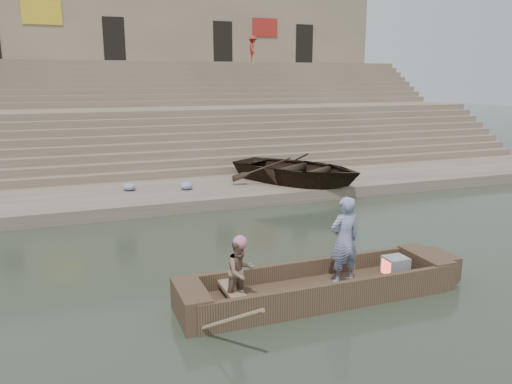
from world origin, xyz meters
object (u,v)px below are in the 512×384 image
standing_man (344,240)px  pedestrian (253,49)px  rowing_man (240,272)px  television (395,266)px  beached_rowboat (297,169)px  main_rowboat (318,293)px

standing_man → pedestrian: 24.70m
rowing_man → television: rowing_man is taller
pedestrian → standing_man: bearing=-179.1°
standing_man → television: 1.38m
standing_man → beached_rowboat: standing_man is taller
main_rowboat → television: 1.80m
main_rowboat → pedestrian: size_ratio=2.93×
standing_man → pedestrian: (6.65, 23.27, 4.94)m
rowing_man → beached_rowboat: (5.19, 8.67, 0.09)m
main_rowboat → standing_man: size_ratio=2.82×
standing_man → main_rowboat: bearing=1.3°
television → pedestrian: bearing=76.8°
television → beached_rowboat: size_ratio=0.09×
standing_man → television: bearing=172.4°
rowing_man → beached_rowboat: beached_rowboat is taller
main_rowboat → pedestrian: pedestrian is taller
standing_man → beached_rowboat: bearing=-114.0°
beached_rowboat → standing_man: bearing=-142.8°
rowing_man → television: (3.43, 0.13, -0.41)m
television → beached_rowboat: (1.76, 8.54, 0.51)m
main_rowboat → beached_rowboat: beached_rowboat is taller
television → pedestrian: size_ratio=0.27×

